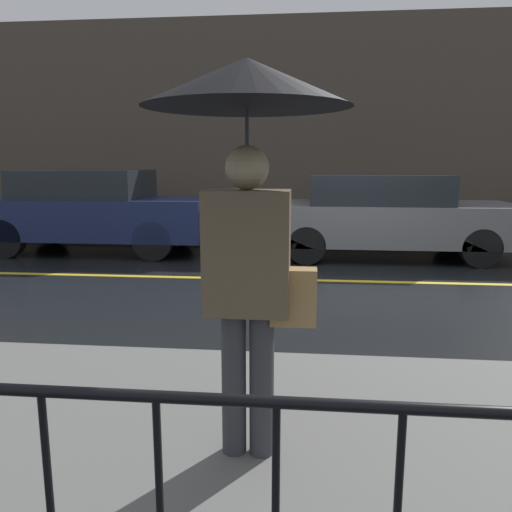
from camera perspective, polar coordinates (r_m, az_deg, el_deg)
The scene contains 8 objects.
ground_plane at distance 7.49m, azimuth 10.31°, elevation -2.85°, with size 80.00×80.00×0.00m, color black.
sidewalk_near at distance 3.08m, azimuth 17.66°, elevation -22.34°, with size 28.00×3.00×0.12m.
sidewalk_far at distance 11.57m, azimuth 8.74°, elevation 2.20°, with size 28.00×1.87×0.12m.
lane_marking at distance 7.49m, azimuth 10.31°, elevation -2.82°, with size 25.20×0.12×0.01m.
building_storefront at distance 12.56m, azimuth 8.81°, elevation 14.30°, with size 28.00×0.30×5.13m.
pedestrian at distance 2.55m, azimuth -0.91°, elevation 12.00°, with size 1.04×1.04×2.09m.
car_navy at distance 10.25m, azimuth -18.11°, elevation 5.01°, with size 4.48×1.85×1.59m.
car_grey at distance 9.49m, azimuth 14.32°, elevation 4.55°, with size 4.65×1.91×1.51m.
Camera 1 is at (-0.61, -7.26, 1.71)m, focal length 35.00 mm.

